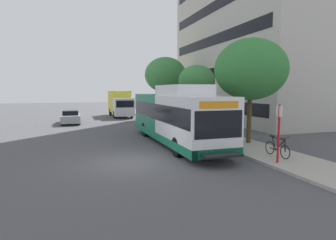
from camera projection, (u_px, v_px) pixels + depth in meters
ground_plane at (111, 136)px, 20.89m from camera, size 120.00×120.00×0.00m
sidewalk_curb at (209, 135)px, 21.19m from camera, size 3.00×56.00×0.14m
transit_bus at (175, 117)px, 17.93m from camera, size 2.58×12.25×3.65m
bus_stop_sign_pole at (279, 129)px, 12.53m from camera, size 0.10×0.36×2.60m
bicycle_parked at (277, 148)px, 13.85m from camera, size 0.52×1.76×1.02m
street_tree_near_stop at (251, 70)px, 17.12m from camera, size 4.34×4.34×6.30m
street_tree_mid_block at (197, 81)px, 25.34m from camera, size 3.24×3.24×5.44m
street_tree_far_block at (165, 75)px, 33.11m from camera, size 4.79×4.79×7.01m
parked_car_far_lane at (71, 117)px, 28.75m from camera, size 1.80×4.50×1.33m
box_truck_background at (120, 103)px, 36.47m from camera, size 2.32×7.01×3.25m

